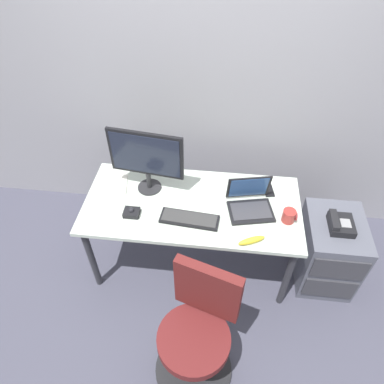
{
  "coord_description": "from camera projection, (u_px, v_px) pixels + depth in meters",
  "views": [
    {
      "loc": [
        0.2,
        -1.77,
        2.59
      ],
      "look_at": [
        0.0,
        0.0,
        0.82
      ],
      "focal_mm": 33.13,
      "sensor_mm": 36.0,
      "label": 1
    }
  ],
  "objects": [
    {
      "name": "ground_plane",
      "position": [
        192.0,
        259.0,
        3.08
      ],
      "size": [
        8.0,
        8.0,
        0.0
      ],
      "primitive_type": "plane",
      "color": "#454555"
    },
    {
      "name": "back_wall",
      "position": [
        203.0,
        68.0,
        2.61
      ],
      "size": [
        6.0,
        0.1,
        2.8
      ],
      "primitive_type": "cube",
      "color": "#9C9AA1",
      "rests_on": "ground"
    },
    {
      "name": "desk",
      "position": [
        192.0,
        210.0,
        2.64
      ],
      "size": [
        1.58,
        0.74,
        0.7
      ],
      "color": "beige",
      "rests_on": "ground"
    },
    {
      "name": "file_cabinet",
      "position": [
        328.0,
        251.0,
        2.77
      ],
      "size": [
        0.42,
        0.53,
        0.62
      ],
      "color": "#555763",
      "rests_on": "ground"
    },
    {
      "name": "desk_phone",
      "position": [
        340.0,
        224.0,
        2.52
      ],
      "size": [
        0.17,
        0.2,
        0.09
      ],
      "color": "black",
      "rests_on": "file_cabinet"
    },
    {
      "name": "office_chair",
      "position": [
        198.0,
        334.0,
        2.17
      ],
      "size": [
        0.52,
        0.54,
        0.96
      ],
      "color": "black",
      "rests_on": "ground"
    },
    {
      "name": "monitor_main",
      "position": [
        146.0,
        157.0,
        2.49
      ],
      "size": [
        0.54,
        0.18,
        0.51
      ],
      "color": "#262628",
      "rests_on": "desk"
    },
    {
      "name": "keyboard",
      "position": [
        189.0,
        219.0,
        2.47
      ],
      "size": [
        0.42,
        0.17,
        0.03
      ],
      "color": "black",
      "rests_on": "desk"
    },
    {
      "name": "laptop",
      "position": [
        250.0,
        203.0,
        2.52
      ],
      "size": [
        0.36,
        0.33,
        0.24
      ],
      "color": "black",
      "rests_on": "desk"
    },
    {
      "name": "trackball_mouse",
      "position": [
        132.0,
        212.0,
        2.5
      ],
      "size": [
        0.11,
        0.09,
        0.07
      ],
      "color": "black",
      "rests_on": "desk"
    },
    {
      "name": "coffee_mug",
      "position": [
        289.0,
        216.0,
        2.44
      ],
      "size": [
        0.1,
        0.09,
        0.09
      ],
      "color": "#A1312B",
      "rests_on": "desk"
    },
    {
      "name": "paper_notepad",
      "position": [
        117.0,
        184.0,
        2.73
      ],
      "size": [
        0.18,
        0.23,
        0.01
      ],
      "primitive_type": "cube",
      "rotation": [
        0.0,
        0.0,
        0.17
      ],
      "color": "white",
      "rests_on": "desk"
    },
    {
      "name": "cell_phone",
      "position": [
        268.0,
        190.0,
        2.68
      ],
      "size": [
        0.09,
        0.15,
        0.01
      ],
      "primitive_type": "cube",
      "rotation": [
        0.0,
        0.0,
        0.18
      ],
      "color": "black",
      "rests_on": "desk"
    },
    {
      "name": "banana",
      "position": [
        252.0,
        240.0,
        2.32
      ],
      "size": [
        0.19,
        0.12,
        0.04
      ],
      "primitive_type": "ellipsoid",
      "rotation": [
        0.0,
        0.0,
        0.43
      ],
      "color": "yellow",
      "rests_on": "desk"
    }
  ]
}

